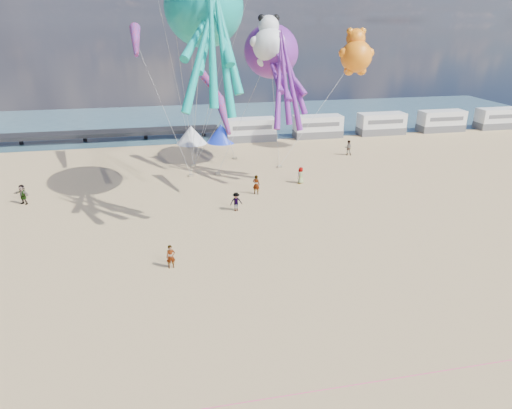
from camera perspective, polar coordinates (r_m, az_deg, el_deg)
name	(u,v)px	position (r m, az deg, el deg)	size (l,w,h in m)	color
ground	(283,323)	(25.42, 3.38, -14.61)	(120.00, 120.00, 0.00)	tan
water	(197,120)	(76.38, -7.36, 10.40)	(120.00, 120.00, 0.00)	#365968
motorhome_0	(251,130)	(62.27, -0.67, 9.34)	(6.60, 2.50, 3.00)	silver
motorhome_1	(318,127)	(64.71, 7.73, 9.63)	(6.60, 2.50, 3.00)	silver
motorhome_2	(381,124)	(68.39, 15.39, 9.72)	(6.60, 2.50, 3.00)	silver
motorhome_3	(441,121)	(73.12, 22.16, 9.65)	(6.60, 2.50, 3.00)	silver
motorhome_4	(498,118)	(78.72, 28.04, 9.49)	(6.60, 2.50, 3.00)	silver
tent_white	(191,135)	(61.37, -8.11, 8.65)	(4.00, 4.00, 2.40)	white
tent_blue	(221,133)	(61.73, -4.36, 8.88)	(4.00, 4.00, 2.40)	#1933CC
rope_line	(312,392)	(21.77, 7.00, -22.20)	(0.03, 0.03, 34.00)	#F2338C
standing_person	(171,257)	(30.50, -10.60, -6.44)	(0.59, 0.39, 1.62)	tan
beachgoer_0	(301,175)	(45.67, 5.61, 3.65)	(0.62, 0.40, 1.69)	#7F6659
beachgoer_1	(348,148)	(56.51, 11.44, 6.98)	(0.90, 0.58, 1.83)	#7F6659
beachgoer_2	(236,202)	(38.85, -2.50, 0.35)	(0.80, 0.63, 1.65)	#7F6659
beachgoer_4	(23,194)	(45.21, -27.16, 1.13)	(1.06, 0.44, 1.81)	#7F6659
beachgoer_5	(256,185)	(42.56, 0.03, 2.50)	(1.73, 0.55, 1.86)	#7F6659
sandbag_a	(191,175)	(48.27, -8.11, 3.63)	(0.50, 0.35, 0.22)	gray
sandbag_b	(218,174)	(48.52, -4.80, 3.87)	(0.50, 0.35, 0.22)	gray
sandbag_c	(279,167)	(50.81, 2.95, 4.76)	(0.50, 0.35, 0.22)	gray
sandbag_d	(235,158)	(54.05, -2.65, 5.83)	(0.50, 0.35, 0.22)	gray
sandbag_e	(194,165)	(51.80, -7.77, 4.92)	(0.50, 0.35, 0.22)	gray
kite_octopus_teal	(203,7)	(38.89, -6.59, 23.36)	(4.79, 11.18, 12.78)	#0EA296
kite_octopus_purple	(271,51)	(49.61, 1.87, 18.60)	(4.51, 10.51, 12.02)	#72258F
kite_panda	(270,46)	(46.91, 1.71, 19.23)	(4.03, 3.79, 5.69)	white
kite_teddy_orange	(356,56)	(56.14, 12.41, 17.63)	(4.36, 4.11, 6.16)	orange
windsock_left	(136,41)	(48.68, -14.82, 19.16)	(1.10, 6.72, 6.72)	red
windsock_mid	(210,84)	(48.00, -5.79, 14.80)	(1.00, 6.21, 6.21)	red
windsock_right	(224,115)	(41.67, -4.04, 11.04)	(0.90, 4.96, 4.96)	red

